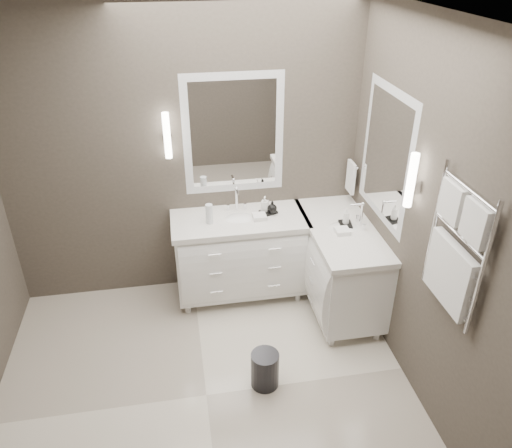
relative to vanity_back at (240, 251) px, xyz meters
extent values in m
cube|color=silver|center=(-0.45, -1.23, -0.49)|extent=(3.20, 3.00, 0.01)
cube|color=white|center=(-0.45, -1.23, 2.22)|extent=(3.20, 3.00, 0.01)
cube|color=#474038|center=(-0.45, 0.28, 0.86)|extent=(3.20, 0.01, 2.70)
cube|color=#474038|center=(1.15, -1.23, 0.86)|extent=(0.01, 3.00, 2.70)
cube|color=white|center=(0.00, 0.00, -0.04)|extent=(1.20, 0.55, 0.70)
cube|color=white|center=(0.00, 0.00, 0.34)|extent=(1.24, 0.59, 0.05)
ellipsoid|color=white|center=(0.00, 0.00, 0.32)|extent=(0.36, 0.28, 0.12)
cylinder|color=white|center=(0.00, 0.16, 0.47)|extent=(0.02, 0.02, 0.22)
cube|color=white|center=(0.88, -0.33, -0.04)|extent=(0.55, 1.20, 0.70)
cube|color=white|center=(0.88, -0.33, 0.34)|extent=(0.59, 1.24, 0.05)
ellipsoid|color=white|center=(0.88, -0.33, 0.32)|extent=(0.36, 0.28, 0.12)
cylinder|color=white|center=(1.04, -0.33, 0.47)|extent=(0.02, 0.02, 0.22)
cube|color=white|center=(0.00, 0.26, 1.06)|extent=(0.90, 0.02, 1.10)
cube|color=white|center=(0.00, 0.26, 1.06)|extent=(0.77, 0.02, 0.96)
cube|color=white|center=(1.14, -0.43, 1.06)|extent=(0.02, 0.90, 1.10)
cube|color=white|center=(1.14, -0.43, 1.06)|extent=(0.02, 0.90, 0.96)
cube|color=white|center=(-0.58, 0.20, 1.06)|extent=(0.05, 0.05, 0.10)
cylinder|color=white|center=(-0.58, 0.20, 1.11)|extent=(0.06, 0.06, 0.40)
cube|color=white|center=(1.08, -1.01, 1.06)|extent=(0.05, 0.05, 0.10)
cylinder|color=white|center=(1.08, -1.01, 1.11)|extent=(0.06, 0.06, 0.40)
cylinder|color=white|center=(1.10, 0.13, 0.76)|extent=(0.02, 0.22, 0.02)
cube|color=white|center=(1.08, 0.13, 0.62)|extent=(0.03, 0.17, 0.30)
cylinder|color=white|center=(1.10, -1.90, 0.96)|extent=(0.03, 0.03, 0.90)
cylinder|color=white|center=(1.10, -1.35, 0.96)|extent=(0.03, 0.03, 0.90)
cube|color=white|center=(1.10, -1.76, 1.19)|extent=(0.06, 0.22, 0.24)
cube|color=white|center=(1.10, -1.50, 1.19)|extent=(0.06, 0.22, 0.24)
cube|color=white|center=(1.10, -1.63, 0.75)|extent=(0.06, 0.46, 0.42)
cylinder|color=black|center=(0.02, -1.19, -0.33)|extent=(0.22, 0.22, 0.31)
cube|color=black|center=(0.28, 0.05, 0.38)|extent=(0.17, 0.15, 0.02)
cube|color=black|center=(0.91, -0.30, 0.38)|extent=(0.13, 0.16, 0.02)
cylinder|color=silver|center=(-0.27, -0.04, 0.46)|extent=(0.07, 0.07, 0.18)
imported|color=white|center=(0.25, 0.07, 0.46)|extent=(0.08, 0.08, 0.14)
imported|color=black|center=(0.31, 0.02, 0.44)|extent=(0.11, 0.11, 0.11)
imported|color=white|center=(0.91, -0.30, 0.46)|extent=(0.07, 0.07, 0.15)
camera|label=1|loc=(-0.53, -3.92, 2.58)|focal=35.00mm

